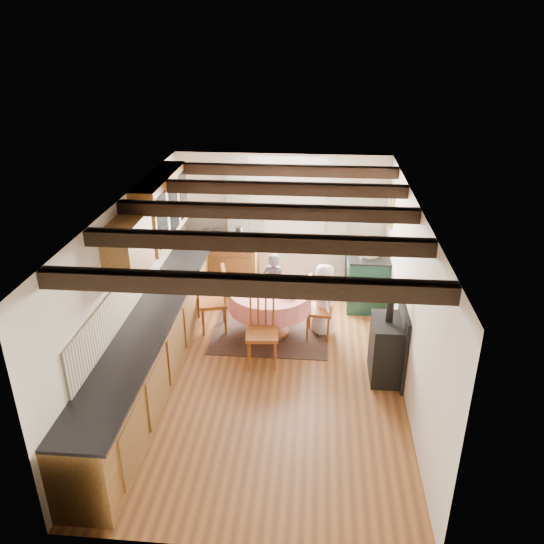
# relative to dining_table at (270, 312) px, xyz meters

# --- Properties ---
(floor) EXTENTS (3.60, 5.50, 0.00)m
(floor) POSITION_rel_dining_table_xyz_m (0.05, -1.03, -0.37)
(floor) COLOR brown
(floor) RESTS_ON ground
(ceiling) EXTENTS (3.60, 5.50, 0.00)m
(ceiling) POSITION_rel_dining_table_xyz_m (0.05, -1.03, 2.03)
(ceiling) COLOR white
(ceiling) RESTS_ON ground
(wall_back) EXTENTS (3.60, 0.00, 2.40)m
(wall_back) POSITION_rel_dining_table_xyz_m (0.05, 1.72, 0.83)
(wall_back) COLOR silver
(wall_back) RESTS_ON ground
(wall_front) EXTENTS (3.60, 0.00, 2.40)m
(wall_front) POSITION_rel_dining_table_xyz_m (0.05, -3.78, 0.83)
(wall_front) COLOR silver
(wall_front) RESTS_ON ground
(wall_left) EXTENTS (0.00, 5.50, 2.40)m
(wall_left) POSITION_rel_dining_table_xyz_m (-1.75, -1.03, 0.83)
(wall_left) COLOR silver
(wall_left) RESTS_ON ground
(wall_right) EXTENTS (0.00, 5.50, 2.40)m
(wall_right) POSITION_rel_dining_table_xyz_m (1.85, -1.03, 0.83)
(wall_right) COLOR silver
(wall_right) RESTS_ON ground
(beam_a) EXTENTS (3.60, 0.16, 0.16)m
(beam_a) POSITION_rel_dining_table_xyz_m (0.05, -3.03, 1.94)
(beam_a) COLOR black
(beam_a) RESTS_ON ceiling
(beam_b) EXTENTS (3.60, 0.16, 0.16)m
(beam_b) POSITION_rel_dining_table_xyz_m (0.05, -2.03, 1.94)
(beam_b) COLOR black
(beam_b) RESTS_ON ceiling
(beam_c) EXTENTS (3.60, 0.16, 0.16)m
(beam_c) POSITION_rel_dining_table_xyz_m (0.05, -1.03, 1.94)
(beam_c) COLOR black
(beam_c) RESTS_ON ceiling
(beam_d) EXTENTS (3.60, 0.16, 0.16)m
(beam_d) POSITION_rel_dining_table_xyz_m (0.05, -0.03, 1.94)
(beam_d) COLOR black
(beam_d) RESTS_ON ceiling
(beam_e) EXTENTS (3.60, 0.16, 0.16)m
(beam_e) POSITION_rel_dining_table_xyz_m (0.05, 0.97, 1.94)
(beam_e) COLOR black
(beam_e) RESTS_ON ceiling
(splash_left) EXTENTS (0.02, 4.50, 0.55)m
(splash_left) POSITION_rel_dining_table_xyz_m (-1.73, -0.73, 0.83)
(splash_left) COLOR beige
(splash_left) RESTS_ON wall_left
(splash_back) EXTENTS (1.40, 0.02, 0.55)m
(splash_back) POSITION_rel_dining_table_xyz_m (-0.95, 1.70, 0.83)
(splash_back) COLOR beige
(splash_back) RESTS_ON wall_back
(base_cabinet_left) EXTENTS (0.60, 5.30, 0.88)m
(base_cabinet_left) POSITION_rel_dining_table_xyz_m (-1.45, -1.03, 0.07)
(base_cabinet_left) COLOR olive
(base_cabinet_left) RESTS_ON floor
(base_cabinet_back) EXTENTS (1.30, 0.60, 0.88)m
(base_cabinet_back) POSITION_rel_dining_table_xyz_m (-1.00, 1.42, 0.07)
(base_cabinet_back) COLOR olive
(base_cabinet_back) RESTS_ON floor
(worktop_left) EXTENTS (0.64, 5.30, 0.04)m
(worktop_left) POSITION_rel_dining_table_xyz_m (-1.43, -1.03, 0.53)
(worktop_left) COLOR black
(worktop_left) RESTS_ON base_cabinet_left
(worktop_back) EXTENTS (1.30, 0.64, 0.04)m
(worktop_back) POSITION_rel_dining_table_xyz_m (-1.00, 1.40, 0.53)
(worktop_back) COLOR black
(worktop_back) RESTS_ON base_cabinet_back
(wall_cabinet_glass) EXTENTS (0.34, 1.80, 0.90)m
(wall_cabinet_glass) POSITION_rel_dining_table_xyz_m (-1.58, 0.17, 1.58)
(wall_cabinet_glass) COLOR olive
(wall_cabinet_glass) RESTS_ON wall_left
(wall_cabinet_solid) EXTENTS (0.34, 0.90, 0.70)m
(wall_cabinet_solid) POSITION_rel_dining_table_xyz_m (-1.58, -1.33, 1.53)
(wall_cabinet_solid) COLOR olive
(wall_cabinet_solid) RESTS_ON wall_left
(window_frame) EXTENTS (1.34, 0.03, 1.54)m
(window_frame) POSITION_rel_dining_table_xyz_m (0.15, 1.70, 1.23)
(window_frame) COLOR white
(window_frame) RESTS_ON wall_back
(window_pane) EXTENTS (1.20, 0.01, 1.40)m
(window_pane) POSITION_rel_dining_table_xyz_m (0.15, 1.71, 1.23)
(window_pane) COLOR white
(window_pane) RESTS_ON wall_back
(curtain_left) EXTENTS (0.35, 0.10, 2.10)m
(curtain_left) POSITION_rel_dining_table_xyz_m (-0.70, 1.62, 0.73)
(curtain_left) COLOR silver
(curtain_left) RESTS_ON wall_back
(curtain_right) EXTENTS (0.35, 0.10, 2.10)m
(curtain_right) POSITION_rel_dining_table_xyz_m (1.00, 1.62, 0.73)
(curtain_right) COLOR silver
(curtain_right) RESTS_ON wall_back
(curtain_rod) EXTENTS (2.00, 0.03, 0.03)m
(curtain_rod) POSITION_rel_dining_table_xyz_m (0.15, 1.62, 1.83)
(curtain_rod) COLOR black
(curtain_rod) RESTS_ON wall_back
(wall_picture) EXTENTS (0.04, 0.50, 0.60)m
(wall_picture) POSITION_rel_dining_table_xyz_m (1.82, 1.27, 1.33)
(wall_picture) COLOR gold
(wall_picture) RESTS_ON wall_right
(wall_plate) EXTENTS (0.30, 0.02, 0.30)m
(wall_plate) POSITION_rel_dining_table_xyz_m (1.10, 1.69, 1.33)
(wall_plate) COLOR silver
(wall_plate) RESTS_ON wall_back
(rug) EXTENTS (1.76, 1.37, 0.01)m
(rug) POSITION_rel_dining_table_xyz_m (0.00, 0.00, -0.37)
(rug) COLOR black
(rug) RESTS_ON floor
(dining_table) EXTENTS (1.23, 1.23, 0.74)m
(dining_table) POSITION_rel_dining_table_xyz_m (0.00, 0.00, 0.00)
(dining_table) COLOR pink
(dining_table) RESTS_ON floor
(chair_near) EXTENTS (0.48, 0.50, 1.03)m
(chair_near) POSITION_rel_dining_table_xyz_m (-0.04, -0.82, 0.14)
(chair_near) COLOR #985A20
(chair_near) RESTS_ON floor
(chair_left) EXTENTS (0.56, 0.54, 1.03)m
(chair_left) POSITION_rel_dining_table_xyz_m (-0.88, 0.06, 0.14)
(chair_left) COLOR #985A20
(chair_left) RESTS_ON floor
(chair_right) EXTENTS (0.46, 0.44, 0.95)m
(chair_right) POSITION_rel_dining_table_xyz_m (0.74, 0.01, 0.10)
(chair_right) COLOR #985A20
(chair_right) RESTS_ON floor
(aga_range) EXTENTS (0.66, 1.02, 0.94)m
(aga_range) POSITION_rel_dining_table_xyz_m (1.52, 1.18, 0.10)
(aga_range) COLOR #183D2D
(aga_range) RESTS_ON floor
(cast_iron_stove) EXTENTS (0.40, 0.66, 1.32)m
(cast_iron_stove) POSITION_rel_dining_table_xyz_m (1.63, -0.97, 0.29)
(cast_iron_stove) COLOR black
(cast_iron_stove) RESTS_ON floor
(child_far) EXTENTS (0.45, 0.35, 1.08)m
(child_far) POSITION_rel_dining_table_xyz_m (0.00, 0.60, 0.17)
(child_far) COLOR #3A3D48
(child_far) RESTS_ON floor
(child_right) EXTENTS (0.43, 0.59, 1.12)m
(child_right) POSITION_rel_dining_table_xyz_m (0.80, 0.13, 0.19)
(child_right) COLOR white
(child_right) RESTS_ON floor
(bowl_a) EXTENTS (0.30, 0.30, 0.06)m
(bowl_a) POSITION_rel_dining_table_xyz_m (0.30, -0.16, 0.40)
(bowl_a) COLOR silver
(bowl_a) RESTS_ON dining_table
(bowl_b) EXTENTS (0.19, 0.19, 0.06)m
(bowl_b) POSITION_rel_dining_table_xyz_m (0.07, 0.10, 0.40)
(bowl_b) COLOR silver
(bowl_b) RESTS_ON dining_table
(cup) EXTENTS (0.09, 0.09, 0.09)m
(cup) POSITION_rel_dining_table_xyz_m (0.21, 0.02, 0.41)
(cup) COLOR silver
(cup) RESTS_ON dining_table
(canister_tall) EXTENTS (0.14, 0.14, 0.25)m
(canister_tall) POSITION_rel_dining_table_xyz_m (-1.19, 1.36, 0.67)
(canister_tall) COLOR #262628
(canister_tall) RESTS_ON worktop_back
(canister_wide) EXTENTS (0.17, 0.17, 0.19)m
(canister_wide) POSITION_rel_dining_table_xyz_m (-1.06, 1.47, 0.65)
(canister_wide) COLOR #262628
(canister_wide) RESTS_ON worktop_back
(canister_slim) EXTENTS (0.11, 0.11, 0.30)m
(canister_slim) POSITION_rel_dining_table_xyz_m (-0.65, 1.37, 0.70)
(canister_slim) COLOR #262628
(canister_slim) RESTS_ON worktop_back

